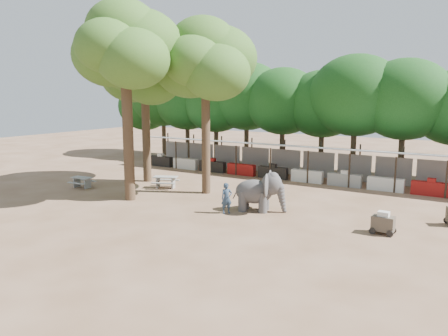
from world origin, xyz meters
The scene contains 11 objects.
ground centered at (0.00, 0.00, 0.00)m, with size 100.00×100.00×0.00m, color brown.
vendor_stalls centered at (0.00, 13.84, 1.18)m, with size 28.00×2.99×2.80m.
yard_tree_left centered at (-9.13, 7.19, 8.20)m, with size 7.10×6.90×11.02m.
yard_tree_center centered at (-6.13, 2.19, 9.21)m, with size 7.10×6.90×12.04m.
yard_tree_back centered at (-3.13, 6.19, 8.54)m, with size 7.10×6.90×11.36m.
backdrop_trees centered at (0.00, 19.00, 5.51)m, with size 46.46×5.95×8.33m.
elephant centered at (2.08, 3.82, 1.13)m, with size 3.04×2.22×2.25m.
handler centered at (0.75, 2.42, 0.85)m, with size 0.61×0.41×1.70m, color #26384C.
picnic_table_near centered at (-11.31, 2.81, 0.49)m, with size 1.61×1.48×0.75m.
picnic_table_far centered at (-6.27, 5.79, 0.54)m, with size 2.09×2.00×0.82m.
cart_front centered at (8.85, 3.21, 0.53)m, with size 1.12×0.75×1.08m.
Camera 1 is at (12.80, -17.46, 6.48)m, focal length 35.00 mm.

